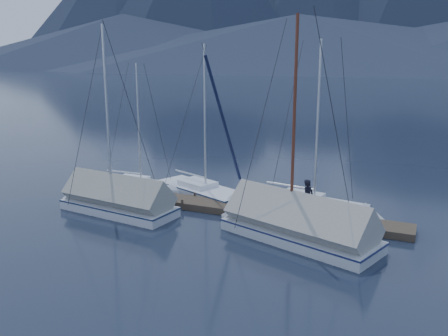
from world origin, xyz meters
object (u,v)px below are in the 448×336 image
Objects in this scene: sailboat_open_mid at (211,195)px; sailboat_covered_far at (110,201)px; sailboat_covered_near at (287,226)px; sailboat_open_left at (147,187)px; person at (308,198)px; sailboat_open_right at (323,208)px.

sailboat_open_mid is 0.91× the size of sailboat_covered_far.
sailboat_covered_near is at bearing -36.44° from sailboat_open_mid.
sailboat_covered_near reaches higher than sailboat_open_left.
sailboat_covered_far reaches higher than person.
sailboat_open_left is 0.78× the size of sailboat_covered_near.
sailboat_open_mid is 5.53m from sailboat_covered_far.
sailboat_covered_near is at bearing 0.53° from sailboat_covered_far.
sailboat_open_mid is at bearing 143.56° from sailboat_covered_near.
person is at bearing 80.61° from sailboat_covered_near.
sailboat_covered_near is 2.24m from person.
sailboat_open_right reaches higher than person.
sailboat_covered_near is 1.03× the size of sailboat_covered_far.
person is (9.96, -1.95, 1.07)m from sailboat_open_left.
sailboat_open_right is at bearing 23.28° from sailboat_covered_far.
sailboat_covered_far is (-9.15, -0.08, -0.02)m from sailboat_covered_near.
sailboat_open_left is 10.20m from person.
sailboat_covered_near is (5.47, -4.04, 0.35)m from sailboat_open_mid.
sailboat_open_left is 4.57× the size of person.
sailboat_covered_near is at bearing -168.69° from person.
sailboat_open_mid is 0.98× the size of sailboat_open_right.
sailboat_covered_far is (0.46, -4.13, 0.35)m from sailboat_open_left.
sailboat_open_mid is 6.23m from person.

